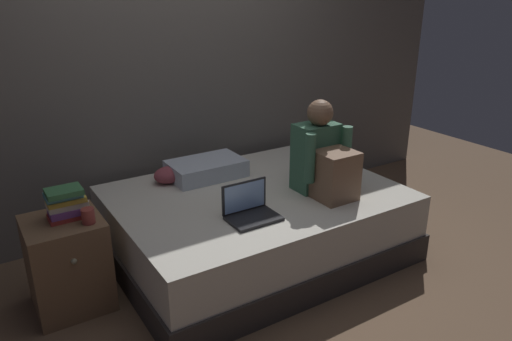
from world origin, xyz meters
TOP-DOWN VIEW (x-y plane):
  - ground_plane at (0.00, 0.00)m, footprint 8.00×8.00m
  - wall_back at (0.00, 1.20)m, footprint 5.60×0.10m
  - bed at (0.20, 0.30)m, footprint 2.00×1.50m
  - nightstand at (-1.10, 0.39)m, footprint 0.44×0.46m
  - person_sitting at (0.59, 0.04)m, footprint 0.39×0.44m
  - laptop at (-0.05, -0.03)m, footprint 0.32×0.23m
  - pillow at (0.03, 0.75)m, footprint 0.56×0.36m
  - book_stack at (-1.06, 0.40)m, footprint 0.23×0.17m
  - mug at (-0.97, 0.27)m, footprint 0.08×0.08m
  - clothes_pile at (-0.22, 0.77)m, footprint 0.30×0.29m

SIDE VIEW (x-z plane):
  - ground_plane at x=0.00m, z-range 0.00..0.00m
  - bed at x=0.20m, z-range 0.00..0.50m
  - nightstand at x=-1.10m, z-range 0.00..0.58m
  - clothes_pile at x=-0.22m, z-range 0.49..0.61m
  - laptop at x=-0.05m, z-range 0.44..0.66m
  - pillow at x=0.03m, z-range 0.50..0.63m
  - mug at x=-0.97m, z-range 0.58..0.67m
  - book_stack at x=-1.06m, z-range 0.58..0.78m
  - person_sitting at x=0.59m, z-range 0.42..1.08m
  - wall_back at x=0.00m, z-range 0.00..2.70m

